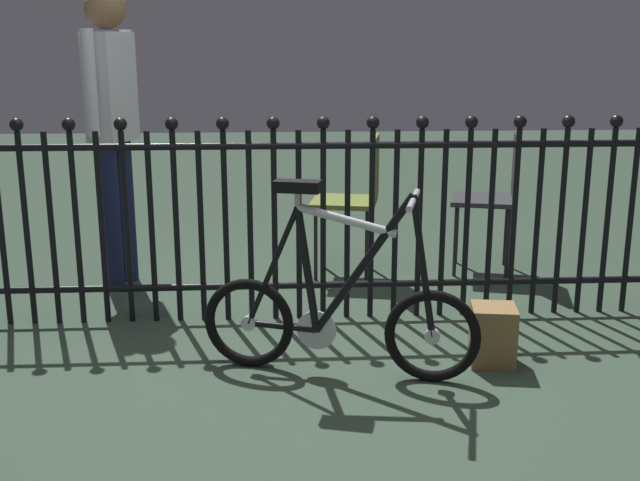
{
  "coord_description": "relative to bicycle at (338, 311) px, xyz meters",
  "views": [
    {
      "loc": [
        -0.15,
        -3.31,
        1.44
      ],
      "look_at": [
        0.07,
        0.2,
        0.55
      ],
      "focal_mm": 43.44,
      "sensor_mm": 36.0,
      "label": 1
    }
  ],
  "objects": [
    {
      "name": "ground_plane",
      "position": [
        -0.13,
        0.07,
        -0.3
      ],
      "size": [
        20.0,
        20.0,
        0.0
      ],
      "primitive_type": "plane",
      "color": "#354A39"
    },
    {
      "name": "iron_fence",
      "position": [
        -0.19,
        0.75,
        0.28
      ],
      "size": [
        4.47,
        0.07,
        1.12
      ],
      "color": "black",
      "rests_on": "ground"
    },
    {
      "name": "bicycle",
      "position": [
        0.0,
        0.0,
        0.0
      ],
      "size": [
        1.22,
        0.46,
        0.87
      ],
      "color": "black",
      "rests_on": "ground"
    },
    {
      "name": "chair_olive",
      "position": [
        0.25,
        1.54,
        0.25
      ],
      "size": [
        0.47,
        0.47,
        0.89
      ],
      "color": "black",
      "rests_on": "ground"
    },
    {
      "name": "chair_charcoal",
      "position": [
        1.15,
        1.56,
        0.25
      ],
      "size": [
        0.5,
        0.49,
        0.9
      ],
      "color": "black",
      "rests_on": "ground"
    },
    {
      "name": "person_visitor",
      "position": [
        -1.22,
        1.44,
        0.78
      ],
      "size": [
        0.28,
        0.45,
        1.77
      ],
      "color": "#191E3F",
      "rests_on": "ground"
    },
    {
      "name": "display_crate",
      "position": [
        0.73,
        0.07,
        -0.16
      ],
      "size": [
        0.23,
        0.23,
        0.28
      ],
      "primitive_type": "cube",
      "rotation": [
        0.0,
        0.0,
        -0.16
      ],
      "color": "olive",
      "rests_on": "ground"
    }
  ]
}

